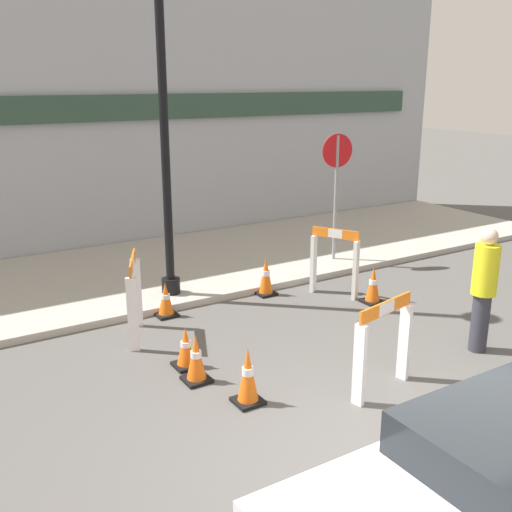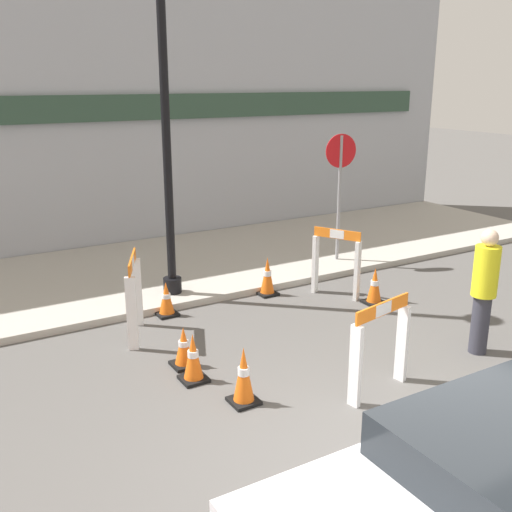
# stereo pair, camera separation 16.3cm
# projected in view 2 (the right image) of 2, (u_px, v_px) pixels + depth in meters

# --- Properties ---
(ground_plane) EXTENTS (60.00, 60.00, 0.00)m
(ground_plane) POSITION_uv_depth(u_px,v_px,m) (385.00, 472.00, 5.28)
(ground_plane) COLOR #565451
(sidewalk_slab) EXTENTS (18.00, 3.84, 0.11)m
(sidewalk_slab) POSITION_uv_depth(u_px,v_px,m) (136.00, 272.00, 10.57)
(sidewalk_slab) COLOR #ADA89E
(sidewalk_slab) RESTS_ON ground_plane
(storefront_facade) EXTENTS (18.00, 0.22, 5.50)m
(storefront_facade) POSITION_uv_depth(u_px,v_px,m) (92.00, 111.00, 11.45)
(storefront_facade) COLOR #A3A8B2
(storefront_facade) RESTS_ON ground_plane
(streetlamp_post) EXTENTS (0.44, 0.44, 5.68)m
(streetlamp_post) POSITION_uv_depth(u_px,v_px,m) (163.00, 49.00, 8.40)
(streetlamp_post) COLOR black
(streetlamp_post) RESTS_ON sidewalk_slab
(stop_sign) EXTENTS (0.60, 0.11, 2.30)m
(stop_sign) POSITION_uv_depth(u_px,v_px,m) (340.00, 177.00, 10.74)
(stop_sign) COLOR gray
(stop_sign) RESTS_ON sidewalk_slab
(barricade_0) EXTENTS (0.49, 0.75, 1.10)m
(barricade_0) POSITION_uv_depth(u_px,v_px,m) (336.00, 261.00, 9.42)
(barricade_0) COLOR white
(barricade_0) RESTS_ON ground_plane
(barricade_1) EXTENTS (0.47, 0.84, 1.13)m
(barricade_1) POSITION_uv_depth(u_px,v_px,m) (134.00, 294.00, 7.89)
(barricade_1) COLOR white
(barricade_1) RESTS_ON ground_plane
(barricade_2) EXTENTS (0.91, 0.31, 1.06)m
(barricade_2) POSITION_uv_depth(u_px,v_px,m) (380.00, 344.00, 6.47)
(barricade_2) COLOR white
(barricade_2) RESTS_ON ground_plane
(traffic_cone_0) EXTENTS (0.30, 0.30, 0.50)m
(traffic_cone_0) POSITION_uv_depth(u_px,v_px,m) (184.00, 348.00, 7.17)
(traffic_cone_0) COLOR black
(traffic_cone_0) RESTS_ON ground_plane
(traffic_cone_1) EXTENTS (0.30, 0.30, 0.63)m
(traffic_cone_1) POSITION_uv_depth(u_px,v_px,m) (267.00, 277.00, 9.55)
(traffic_cone_1) COLOR black
(traffic_cone_1) RESTS_ON ground_plane
(traffic_cone_2) EXTENTS (0.30, 0.30, 0.65)m
(traffic_cone_2) POSITION_uv_depth(u_px,v_px,m) (244.00, 376.00, 6.32)
(traffic_cone_2) COLOR black
(traffic_cone_2) RESTS_ON ground_plane
(traffic_cone_3) EXTENTS (0.30, 0.30, 0.51)m
(traffic_cone_3) POSITION_uv_depth(u_px,v_px,m) (166.00, 299.00, 8.72)
(traffic_cone_3) COLOR black
(traffic_cone_3) RESTS_ON ground_plane
(traffic_cone_4) EXTENTS (0.30, 0.30, 0.58)m
(traffic_cone_4) POSITION_uv_depth(u_px,v_px,m) (375.00, 286.00, 9.17)
(traffic_cone_4) COLOR black
(traffic_cone_4) RESTS_ON ground_plane
(traffic_cone_5) EXTENTS (0.30, 0.30, 0.58)m
(traffic_cone_5) POSITION_uv_depth(u_px,v_px,m) (193.00, 358.00, 6.81)
(traffic_cone_5) COLOR black
(traffic_cone_5) RESTS_ON ground_plane
(person_worker) EXTENTS (0.43, 0.43, 1.61)m
(person_worker) POSITION_uv_depth(u_px,v_px,m) (484.00, 287.00, 7.36)
(person_worker) COLOR #33333D
(person_worker) RESTS_ON ground_plane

